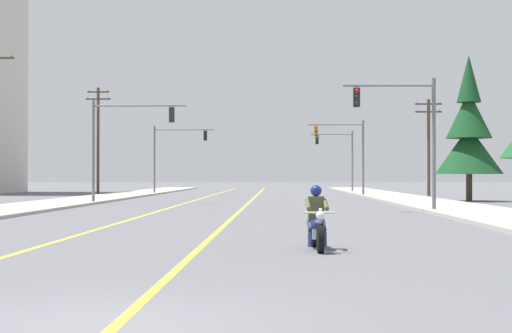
# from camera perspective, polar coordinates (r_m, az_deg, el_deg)

# --- Properties ---
(ground_plane) EXTENTS (400.00, 400.00, 0.00)m
(ground_plane) POSITION_cam_1_polar(r_m,az_deg,el_deg) (9.15, -11.12, -11.19)
(ground_plane) COLOR #5B5B60
(lane_stripe_center) EXTENTS (0.16, 100.00, 0.01)m
(lane_stripe_center) POSITION_cam_1_polar(r_m,az_deg,el_deg) (53.83, -0.32, -2.45)
(lane_stripe_center) COLOR yellow
(lane_stripe_center) RESTS_ON ground
(lane_stripe_left) EXTENTS (0.16, 100.00, 0.01)m
(lane_stripe_left) POSITION_cam_1_polar(r_m,az_deg,el_deg) (54.10, -4.36, -2.44)
(lane_stripe_left) COLOR yellow
(lane_stripe_left) RESTS_ON ground
(sidewalk_kerb_right) EXTENTS (4.40, 110.00, 0.14)m
(sidewalk_kerb_right) POSITION_cam_1_polar(r_m,az_deg,el_deg) (49.60, 11.88, -2.51)
(sidewalk_kerb_right) COLOR #ADA89E
(sidewalk_kerb_right) RESTS_ON ground
(sidewalk_kerb_left) EXTENTS (4.40, 110.00, 0.14)m
(sidewalk_kerb_left) POSITION_cam_1_polar(r_m,az_deg,el_deg) (50.45, -13.11, -2.47)
(sidewalk_kerb_left) COLOR #ADA89E
(sidewalk_kerb_left) RESTS_ON ground
(motorcycle_with_rider) EXTENTS (0.70, 2.19, 1.46)m
(motorcycle_with_rider) POSITION_cam_1_polar(r_m,az_deg,el_deg) (17.86, 4.43, -4.16)
(motorcycle_with_rider) COLOR black
(motorcycle_with_rider) RESTS_ON ground
(traffic_signal_near_right) EXTENTS (4.30, 0.43, 6.20)m
(traffic_signal_near_right) POSITION_cam_1_polar(r_m,az_deg,el_deg) (37.06, 10.96, 3.04)
(traffic_signal_near_right) COLOR slate
(traffic_signal_near_right) RESTS_ON ground
(traffic_signal_near_left) EXTENTS (5.63, 0.37, 6.20)m
(traffic_signal_near_left) POSITION_cam_1_polar(r_m,az_deg,el_deg) (47.62, -9.79, 2.31)
(traffic_signal_near_left) COLOR slate
(traffic_signal_near_left) RESTS_ON ground
(traffic_signal_mid_right) EXTENTS (4.61, 0.37, 6.20)m
(traffic_signal_mid_right) POSITION_cam_1_polar(r_m,az_deg,el_deg) (64.59, 6.63, 1.47)
(traffic_signal_mid_right) COLOR slate
(traffic_signal_mid_right) RESTS_ON ground
(traffic_signal_mid_left) EXTENTS (5.58, 0.47, 6.20)m
(traffic_signal_mid_left) POSITION_cam_1_polar(r_m,az_deg,el_deg) (71.77, -6.10, 1.30)
(traffic_signal_mid_left) COLOR slate
(traffic_signal_mid_left) RESTS_ON ground
(traffic_signal_far_right) EXTENTS (4.29, 0.49, 6.20)m
(traffic_signal_far_right) POSITION_cam_1_polar(r_m,az_deg,el_deg) (79.80, 6.15, 1.05)
(traffic_signal_far_right) COLOR slate
(traffic_signal_far_right) RESTS_ON ground
(utility_pole_right_far) EXTENTS (2.22, 0.26, 8.01)m
(utility_pole_right_far) POSITION_cam_1_polar(r_m,az_deg,el_deg) (66.58, 12.41, 1.66)
(utility_pole_right_far) COLOR #4C3828
(utility_pole_right_far) RESTS_ON ground
(utility_pole_left_far) EXTENTS (2.30, 0.26, 9.77)m
(utility_pole_left_far) POSITION_cam_1_polar(r_m,az_deg,el_deg) (73.59, -11.38, 2.13)
(utility_pole_left_far) COLOR #4C3828
(utility_pole_left_far) RESTS_ON ground
(conifer_tree_right_verge_far) EXTENTS (4.37, 4.37, 9.61)m
(conifer_tree_right_verge_far) POSITION_cam_1_polar(r_m,az_deg,el_deg) (53.29, 15.18, 2.29)
(conifer_tree_right_verge_far) COLOR #423023
(conifer_tree_right_verge_far) RESTS_ON ground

